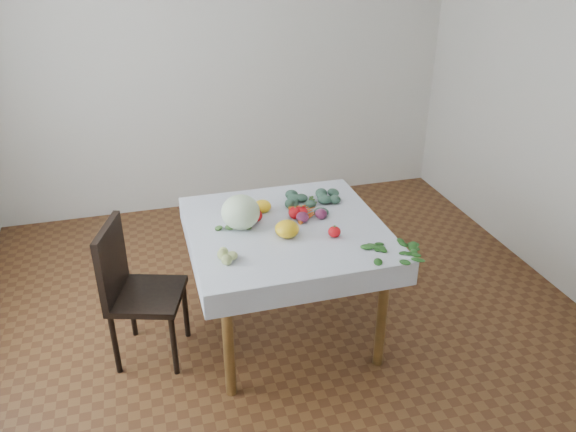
{
  "coord_description": "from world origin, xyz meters",
  "views": [
    {
      "loc": [
        -0.77,
        -2.77,
        2.3
      ],
      "look_at": [
        0.01,
        0.01,
        0.82
      ],
      "focal_mm": 35.0,
      "sensor_mm": 36.0,
      "label": 1
    }
  ],
  "objects_px": {
    "chair": "(132,284)",
    "cabbage": "(241,212)",
    "table": "(286,242)",
    "carrot_bunch": "(305,212)",
    "heirloom_back": "(262,206)"
  },
  "relations": [
    {
      "from": "chair",
      "to": "carrot_bunch",
      "type": "bearing_deg",
      "value": 5.28
    },
    {
      "from": "carrot_bunch",
      "to": "chair",
      "type": "bearing_deg",
      "value": -174.72
    },
    {
      "from": "heirloom_back",
      "to": "chair",
      "type": "bearing_deg",
      "value": -166.76
    },
    {
      "from": "chair",
      "to": "cabbage",
      "type": "height_order",
      "value": "cabbage"
    },
    {
      "from": "cabbage",
      "to": "chair",
      "type": "bearing_deg",
      "value": -177.6
    },
    {
      "from": "cabbage",
      "to": "table",
      "type": "bearing_deg",
      "value": -13.07
    },
    {
      "from": "table",
      "to": "cabbage",
      "type": "distance_m",
      "value": 0.33
    },
    {
      "from": "cabbage",
      "to": "carrot_bunch",
      "type": "distance_m",
      "value": 0.42
    },
    {
      "from": "heirloom_back",
      "to": "cabbage",
      "type": "bearing_deg",
      "value": -135.32
    },
    {
      "from": "table",
      "to": "chair",
      "type": "xyz_separation_m",
      "value": [
        -0.9,
        0.03,
        -0.16
      ]
    },
    {
      "from": "chair",
      "to": "cabbage",
      "type": "xyz_separation_m",
      "value": [
        0.65,
        0.03,
        0.36
      ]
    },
    {
      "from": "chair",
      "to": "cabbage",
      "type": "relative_size",
      "value": 3.9
    },
    {
      "from": "table",
      "to": "chair",
      "type": "relative_size",
      "value": 1.15
    },
    {
      "from": "cabbage",
      "to": "heirloom_back",
      "type": "height_order",
      "value": "cabbage"
    },
    {
      "from": "table",
      "to": "cabbage",
      "type": "bearing_deg",
      "value": 166.93
    }
  ]
}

